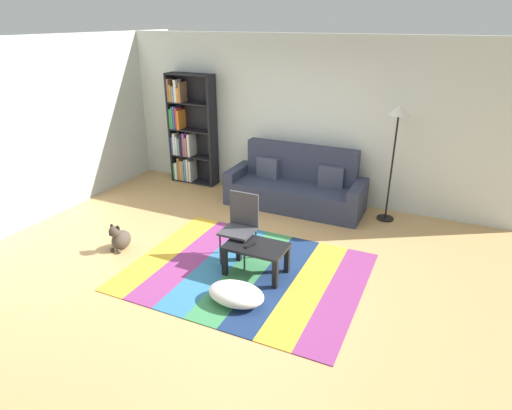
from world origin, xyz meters
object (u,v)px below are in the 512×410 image
(coffee_table, at_px, (256,251))
(pouf, at_px, (236,294))
(couch, at_px, (296,187))
(tv_remote, at_px, (250,245))
(standing_lamp, at_px, (397,126))
(folding_chair, at_px, (241,222))
(bookshelf, at_px, (188,135))
(dog, at_px, (120,238))

(coffee_table, bearing_deg, pouf, -85.57)
(couch, xyz_separation_m, tv_remote, (0.23, -2.25, 0.08))
(couch, distance_m, standing_lamp, 1.87)
(standing_lamp, distance_m, tv_remote, 2.87)
(coffee_table, distance_m, standing_lamp, 2.83)
(pouf, xyz_separation_m, tv_remote, (-0.10, 0.58, 0.30))
(folding_chair, bearing_deg, tv_remote, -1.11)
(couch, height_order, bookshelf, bookshelf)
(bookshelf, bearing_deg, couch, -7.10)
(dog, bearing_deg, standing_lamp, 38.80)
(dog, xyz_separation_m, standing_lamp, (3.12, 2.51, 1.33))
(pouf, height_order, tv_remote, tv_remote)
(coffee_table, bearing_deg, couch, 97.50)
(pouf, distance_m, folding_chair, 1.06)
(tv_remote, bearing_deg, dog, -152.65)
(pouf, height_order, standing_lamp, standing_lamp)
(dog, distance_m, standing_lamp, 4.22)
(folding_chair, bearing_deg, dog, -116.20)
(coffee_table, relative_size, tv_remote, 4.94)
(dog, bearing_deg, couch, 55.51)
(couch, height_order, standing_lamp, standing_lamp)
(bookshelf, relative_size, standing_lamp, 1.13)
(bookshelf, height_order, tv_remote, bookshelf)
(standing_lamp, bearing_deg, tv_remote, -117.64)
(pouf, xyz_separation_m, dog, (-1.99, 0.42, 0.04))
(bookshelf, bearing_deg, coffee_table, -44.07)
(coffee_table, distance_m, pouf, 0.67)
(bookshelf, distance_m, standing_lamp, 3.79)
(bookshelf, bearing_deg, folding_chair, -44.90)
(tv_remote, bearing_deg, couch, 118.56)
(couch, bearing_deg, bookshelf, 172.90)
(dog, distance_m, folding_chair, 1.72)
(bookshelf, distance_m, tv_remote, 3.60)
(coffee_table, distance_m, folding_chair, 0.47)
(standing_lamp, relative_size, tv_remote, 11.87)
(couch, distance_m, folding_chair, 1.95)
(dog, bearing_deg, folding_chair, 16.37)
(bookshelf, xyz_separation_m, folding_chair, (2.23, -2.22, -0.38))
(bookshelf, xyz_separation_m, tv_remote, (2.51, -2.54, -0.50))
(couch, relative_size, standing_lamp, 1.27)
(folding_chair, bearing_deg, pouf, -19.36)
(bookshelf, xyz_separation_m, standing_lamp, (3.74, -0.18, 0.57))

